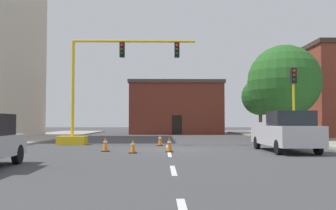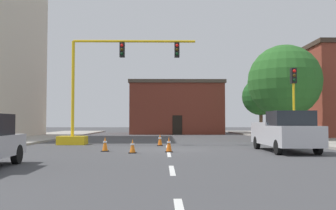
# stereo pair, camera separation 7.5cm
# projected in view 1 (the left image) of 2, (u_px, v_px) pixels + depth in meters

# --- Properties ---
(ground_plane) EXTENTS (160.00, 160.00, 0.00)m
(ground_plane) POSITION_uv_depth(u_px,v_px,m) (168.00, 150.00, 20.09)
(ground_plane) COLOR #424244
(sidewalk_left) EXTENTS (6.00, 56.00, 0.14)m
(sidewalk_left) POSITION_uv_depth(u_px,v_px,m) (7.00, 141.00, 27.89)
(sidewalk_left) COLOR #9E998E
(sidewalk_left) RESTS_ON ground_plane
(sidewalk_right) EXTENTS (6.00, 56.00, 0.14)m
(sidewalk_right) POSITION_uv_depth(u_px,v_px,m) (324.00, 141.00, 28.29)
(sidewalk_right) COLOR #9E998E
(sidewalk_right) RESTS_ON ground_plane
(lane_stripe_seg_1) EXTENTS (0.16, 2.40, 0.01)m
(lane_stripe_seg_1) POSITION_uv_depth(u_px,v_px,m) (173.00, 170.00, 11.60)
(lane_stripe_seg_1) COLOR silver
(lane_stripe_seg_1) RESTS_ON ground_plane
(lane_stripe_seg_2) EXTENTS (0.16, 2.40, 0.01)m
(lane_stripe_seg_2) POSITION_uv_depth(u_px,v_px,m) (170.00, 155.00, 17.10)
(lane_stripe_seg_2) COLOR silver
(lane_stripe_seg_2) RESTS_ON ground_plane
(lane_stripe_seg_3) EXTENTS (0.16, 2.40, 0.01)m
(lane_stripe_seg_3) POSITION_uv_depth(u_px,v_px,m) (168.00, 147.00, 22.59)
(lane_stripe_seg_3) COLOR silver
(lane_stripe_seg_3) RESTS_ON ground_plane
(building_brick_center) EXTENTS (11.22, 9.66, 6.34)m
(building_brick_center) POSITION_uv_depth(u_px,v_px,m) (175.00, 108.00, 47.92)
(building_brick_center) COLOR brown
(building_brick_center) RESTS_ON ground_plane
(traffic_signal_gantry) EXTENTS (8.87, 1.20, 6.83)m
(traffic_signal_gantry) POSITION_uv_depth(u_px,v_px,m) (90.00, 110.00, 24.65)
(traffic_signal_gantry) COLOR yellow
(traffic_signal_gantry) RESTS_ON ground_plane
(traffic_light_pole_right) EXTENTS (0.32, 0.47, 4.80)m
(traffic_light_pole_right) POSITION_uv_depth(u_px,v_px,m) (294.00, 89.00, 23.50)
(traffic_light_pole_right) COLOR yellow
(traffic_light_pole_right) RESTS_ON ground_plane
(tree_right_far) EXTENTS (3.95, 3.95, 6.12)m
(tree_right_far) POSITION_uv_depth(u_px,v_px,m) (260.00, 97.00, 40.41)
(tree_right_far) COLOR brown
(tree_right_far) RESTS_ON ground_plane
(tree_right_mid) EXTENTS (5.67, 5.67, 7.45)m
(tree_right_mid) POSITION_uv_depth(u_px,v_px,m) (284.00, 81.00, 29.59)
(tree_right_mid) COLOR brown
(tree_right_mid) RESTS_ON ground_plane
(pickup_truck_silver) EXTENTS (2.06, 5.42, 1.99)m
(pickup_truck_silver) POSITION_uv_depth(u_px,v_px,m) (285.00, 132.00, 18.82)
(pickup_truck_silver) COLOR #BCBCC1
(pickup_truck_silver) RESTS_ON ground_plane
(traffic_cone_roadside_a) EXTENTS (0.36, 0.36, 0.77)m
(traffic_cone_roadside_a) POSITION_uv_depth(u_px,v_px,m) (169.00, 144.00, 18.53)
(traffic_cone_roadside_a) COLOR black
(traffic_cone_roadside_a) RESTS_ON ground_plane
(traffic_cone_roadside_b) EXTENTS (0.36, 0.36, 0.75)m
(traffic_cone_roadside_b) POSITION_uv_depth(u_px,v_px,m) (105.00, 144.00, 18.93)
(traffic_cone_roadside_b) COLOR black
(traffic_cone_roadside_b) RESTS_ON ground_plane
(traffic_cone_roadside_c) EXTENTS (0.36, 0.36, 0.66)m
(traffic_cone_roadside_c) POSITION_uv_depth(u_px,v_px,m) (133.00, 146.00, 17.90)
(traffic_cone_roadside_c) COLOR black
(traffic_cone_roadside_c) RESTS_ON ground_plane
(traffic_cone_roadside_d) EXTENTS (0.36, 0.36, 0.74)m
(traffic_cone_roadside_d) POSITION_uv_depth(u_px,v_px,m) (160.00, 140.00, 23.40)
(traffic_cone_roadside_d) COLOR black
(traffic_cone_roadside_d) RESTS_ON ground_plane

